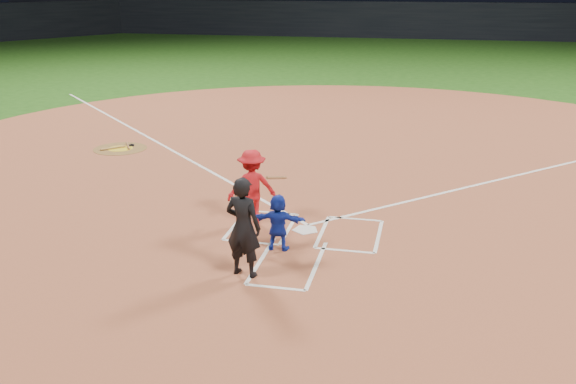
% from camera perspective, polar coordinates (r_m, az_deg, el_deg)
% --- Properties ---
extents(ground, '(120.00, 120.00, 0.00)m').
position_cam_1_polar(ground, '(14.02, 1.55, -3.46)').
color(ground, '#1C4812').
rests_on(ground, ground).
extents(home_plate_dirt, '(28.00, 28.00, 0.01)m').
position_cam_1_polar(home_plate_dirt, '(19.64, 4.91, 2.98)').
color(home_plate_dirt, brown).
rests_on(home_plate_dirt, ground).
extents(stadium_wall_far, '(80.00, 1.20, 3.20)m').
position_cam_1_polar(stadium_wall_far, '(60.92, 10.53, 14.80)').
color(stadium_wall_far, black).
rests_on(stadium_wall_far, ground).
extents(home_plate, '(0.60, 0.60, 0.02)m').
position_cam_1_polar(home_plate, '(14.01, 1.56, -3.38)').
color(home_plate, white).
rests_on(home_plate, home_plate_dirt).
extents(on_deck_circle, '(1.70, 1.70, 0.01)m').
position_cam_1_polar(on_deck_circle, '(21.37, -14.69, 3.75)').
color(on_deck_circle, brown).
rests_on(on_deck_circle, home_plate_dirt).
extents(on_deck_logo, '(0.80, 0.80, 0.00)m').
position_cam_1_polar(on_deck_logo, '(21.37, -14.69, 3.77)').
color(on_deck_logo, gold).
rests_on(on_deck_logo, on_deck_circle).
extents(on_deck_bat_a, '(0.49, 0.75, 0.06)m').
position_cam_1_polar(on_deck_bat_a, '(21.51, -14.05, 4.00)').
color(on_deck_bat_a, brown).
rests_on(on_deck_bat_a, on_deck_circle).
extents(on_deck_bat_b, '(0.61, 0.67, 0.06)m').
position_cam_1_polar(on_deck_bat_b, '(21.36, -15.30, 3.80)').
color(on_deck_bat_b, olive).
rests_on(on_deck_bat_b, on_deck_circle).
extents(bat_weight_donut, '(0.19, 0.19, 0.05)m').
position_cam_1_polar(bat_weight_donut, '(21.62, -13.75, 4.08)').
color(bat_weight_donut, black).
rests_on(bat_weight_donut, on_deck_circle).
extents(catcher, '(1.09, 0.37, 1.17)m').
position_cam_1_polar(catcher, '(12.84, -0.88, -2.71)').
color(catcher, '#142BA7').
rests_on(catcher, home_plate_dirt).
extents(umpire, '(0.77, 0.59, 1.89)m').
position_cam_1_polar(umpire, '(11.64, -4.00, -3.13)').
color(umpire, black).
rests_on(umpire, home_plate_dirt).
extents(chalk_markings, '(28.35, 17.32, 0.01)m').
position_cam_1_polar(chalk_markings, '(18.95, 4.62, 2.45)').
color(chalk_markings, white).
rests_on(chalk_markings, home_plate_dirt).
extents(batter_at_plate, '(1.37, 1.06, 1.68)m').
position_cam_1_polar(batter_at_plate, '(14.19, -3.22, 0.47)').
color(batter_at_plate, red).
rests_on(batter_at_plate, home_plate_dirt).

